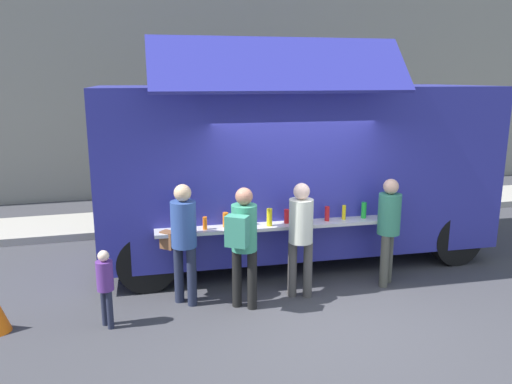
{
  "coord_description": "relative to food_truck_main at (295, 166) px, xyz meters",
  "views": [
    {
      "loc": [
        -2.47,
        -5.8,
        3.14
      ],
      "look_at": [
        -0.4,
        1.92,
        1.3
      ],
      "focal_mm": 35.1,
      "sensor_mm": 36.0,
      "label": 1
    }
  ],
  "objects": [
    {
      "name": "customer_rear_waiting",
      "position": [
        -2.14,
        -1.47,
        -0.61
      ],
      "size": [
        0.5,
        0.5,
        1.73
      ],
      "rotation": [
        0.0,
        0.0,
        0.79
      ],
      "color": "#1E2439",
      "rests_on": "ground"
    },
    {
      "name": "curb_strip",
      "position": [
        -4.0,
        2.62,
        -1.56
      ],
      "size": [
        28.0,
        1.6,
        0.15
      ],
      "primitive_type": "cube",
      "color": "#9E998E",
      "rests_on": "ground"
    },
    {
      "name": "ground_plane",
      "position": [
        -0.41,
        -2.3,
        -1.64
      ],
      "size": [
        60.0,
        60.0,
        0.0
      ],
      "primitive_type": "plane",
      "color": "#38383D"
    },
    {
      "name": "trash_bin",
      "position": [
        4.25,
        2.32,
        -1.19
      ],
      "size": [
        0.6,
        0.6,
        0.89
      ],
      "primitive_type": "cylinder",
      "color": "#2F5E3A",
      "rests_on": "ground"
    },
    {
      "name": "customer_mid_with_backpack",
      "position": [
        -1.38,
        -1.86,
        -0.59
      ],
      "size": [
        0.49,
        0.55,
        1.71
      ],
      "rotation": [
        0.0,
        0.0,
        0.98
      ],
      "color": "black",
      "rests_on": "ground"
    },
    {
      "name": "child_near_queue",
      "position": [
        -3.19,
        -1.91,
        -1.02
      ],
      "size": [
        0.21,
        0.21,
        1.03
      ],
      "rotation": [
        0.0,
        0.0,
        0.55
      ],
      "color": "#1F2337",
      "rests_on": "ground"
    },
    {
      "name": "building_behind",
      "position": [
        -3.0,
        6.52,
        2.99
      ],
      "size": [
        32.0,
        2.4,
        9.25
      ],
      "primitive_type": "cube",
      "color": "gray",
      "rests_on": "ground"
    },
    {
      "name": "customer_front_ordering",
      "position": [
        -0.49,
        -1.68,
        -0.62
      ],
      "size": [
        0.35,
        0.35,
        1.7
      ],
      "rotation": [
        0.0,
        0.0,
        1.19
      ],
      "color": "#484542",
      "rests_on": "ground"
    },
    {
      "name": "food_truck_main",
      "position": [
        0.0,
        0.0,
        0.0
      ],
      "size": [
        6.65,
        3.25,
        3.69
      ],
      "rotation": [
        0.0,
        0.0,
        -0.04
      ],
      "color": "#2B2E95",
      "rests_on": "ground"
    },
    {
      "name": "customer_extra_browsing",
      "position": [
        0.95,
        -1.61,
        -0.64
      ],
      "size": [
        0.34,
        0.34,
        1.67
      ],
      "rotation": [
        0.0,
        0.0,
        2.34
      ],
      "color": "#4B4B41",
      "rests_on": "ground"
    }
  ]
}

